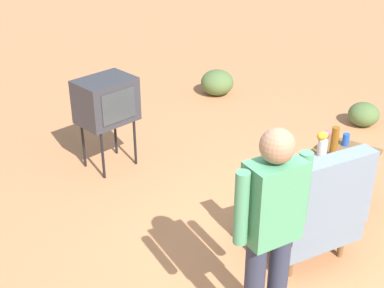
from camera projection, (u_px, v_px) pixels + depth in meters
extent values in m
plane|color=#C17A4C|center=(295.00, 263.00, 4.54)|extent=(60.00, 60.00, 0.00)
cylinder|color=brown|center=(302.00, 214.00, 5.00)|extent=(0.05, 0.05, 0.22)
cylinder|color=brown|center=(255.00, 230.00, 4.78)|extent=(0.05, 0.05, 0.22)
cylinder|color=brown|center=(341.00, 246.00, 4.57)|extent=(0.05, 0.05, 0.22)
cylinder|color=brown|center=(290.00, 264.00, 4.36)|extent=(0.05, 0.05, 0.22)
cube|color=slate|center=(299.00, 218.00, 4.58)|extent=(1.02, 1.02, 0.20)
cube|color=slate|center=(329.00, 194.00, 4.14)|extent=(0.75, 0.49, 0.64)
cube|color=slate|center=(331.00, 186.00, 4.61)|extent=(0.43, 0.67, 0.26)
cube|color=slate|center=(270.00, 205.00, 4.35)|extent=(0.43, 0.67, 0.26)
cylinder|color=black|center=(327.00, 166.00, 5.44)|extent=(0.04, 0.04, 0.58)
cylinder|color=black|center=(309.00, 184.00, 5.12)|extent=(0.04, 0.04, 0.58)
cylinder|color=black|center=(371.00, 179.00, 5.21)|extent=(0.04, 0.04, 0.58)
cylinder|color=black|center=(354.00, 199.00, 4.89)|extent=(0.04, 0.04, 0.58)
cube|color=brown|center=(344.00, 154.00, 5.02)|extent=(0.56, 0.56, 0.03)
cylinder|color=black|center=(103.00, 155.00, 5.67)|extent=(0.03, 0.03, 0.55)
cylinder|color=black|center=(135.00, 142.00, 5.95)|extent=(0.03, 0.03, 0.55)
cylinder|color=black|center=(83.00, 144.00, 5.90)|extent=(0.03, 0.03, 0.55)
cylinder|color=black|center=(115.00, 132.00, 6.17)|extent=(0.03, 0.03, 0.55)
cube|color=#333338|center=(106.00, 100.00, 5.69)|extent=(0.67, 0.53, 0.48)
cube|color=#383D3F|center=(119.00, 106.00, 5.54)|extent=(0.42, 0.08, 0.34)
cylinder|color=#2D3347|center=(277.00, 283.00, 3.70)|extent=(0.14, 0.14, 0.86)
cube|color=#4C9366|center=(273.00, 201.00, 3.33)|extent=(0.42, 0.35, 0.56)
cylinder|color=#4C9366|center=(303.00, 187.00, 3.42)|extent=(0.09, 0.09, 0.50)
cylinder|color=#4C9366|center=(241.00, 208.00, 3.21)|extent=(0.09, 0.09, 0.50)
sphere|color=#A37556|center=(277.00, 146.00, 3.15)|extent=(0.22, 0.22, 0.22)
cylinder|color=blue|center=(346.00, 140.00, 5.12)|extent=(0.07, 0.07, 0.12)
cylinder|color=brown|center=(334.00, 142.00, 4.88)|extent=(0.07, 0.07, 0.30)
cylinder|color=silver|center=(322.00, 149.00, 4.89)|extent=(0.09, 0.09, 0.18)
sphere|color=yellow|center=(324.00, 135.00, 4.82)|extent=(0.07, 0.07, 0.07)
sphere|color=#E04C66|center=(327.00, 134.00, 4.85)|extent=(0.07, 0.07, 0.07)
sphere|color=orange|center=(321.00, 136.00, 4.81)|extent=(0.07, 0.07, 0.07)
ellipsoid|color=#516B38|center=(364.00, 114.00, 6.92)|extent=(0.40, 0.40, 0.31)
ellipsoid|color=#516B38|center=(217.00, 82.00, 7.87)|extent=(0.48, 0.48, 0.37)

